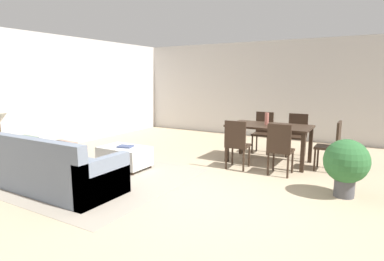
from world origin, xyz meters
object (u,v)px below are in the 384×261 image
object	(u,v)px
side_table	(2,150)
dining_chair_far_right	(297,132)
couch	(53,171)
dining_chair_far_left	(263,130)
vase_centerpiece	(267,119)
dining_chair_head_east	(332,143)
potted_plant	(346,163)
dining_chair_near_right	(280,146)
ottoman_table	(125,156)
book_on_ottoman	(125,146)
dining_chair_near_left	(237,142)
dining_table	(269,130)

from	to	relation	value
side_table	dining_chair_far_right	distance (m)	5.76
couch	side_table	distance (m)	1.40
dining_chair_far_left	vase_centerpiece	bearing A→B (deg)	-68.42
couch	vase_centerpiece	world-z (taller)	vase_centerpiece
side_table	vase_centerpiece	bearing A→B (deg)	41.09
dining_chair_head_east	potted_plant	bearing A→B (deg)	-75.39
dining_chair_near_right	ottoman_table	bearing A→B (deg)	-158.48
couch	vase_centerpiece	xyz separation A→B (m)	(2.30, 3.24, 0.59)
dining_chair_head_east	book_on_ottoman	xyz separation A→B (m)	(-3.33, -1.82, -0.09)
dining_chair_far_right	book_on_ottoman	bearing A→B (deg)	-133.59
dining_chair_near_left	potted_plant	size ratio (longest dim) A/B	1.10
side_table	dining_chair_near_left	xyz separation A→B (m)	(3.38, 2.41, 0.07)
dining_table	dining_chair_head_east	world-z (taller)	dining_chair_head_east
dining_chair_far_left	potted_plant	world-z (taller)	dining_chair_far_left
dining_table	vase_centerpiece	size ratio (longest dim) A/B	6.62
dining_table	book_on_ottoman	distance (m)	2.84
ottoman_table	dining_chair_far_left	xyz separation A→B (m)	(1.83, 2.61, 0.28)
dining_chair_head_east	book_on_ottoman	bearing A→B (deg)	-151.33
side_table	dining_table	size ratio (longest dim) A/B	0.36
ottoman_table	potted_plant	size ratio (longest dim) A/B	1.08
dining_chair_near_left	book_on_ottoman	world-z (taller)	dining_chair_near_left
couch	dining_chair_far_left	world-z (taller)	dining_chair_far_left
dining_chair_near_left	dining_chair_far_right	world-z (taller)	same
dining_chair_near_left	dining_chair_far_left	world-z (taller)	same
dining_chair_near_right	dining_chair_far_left	distance (m)	1.77
dining_chair_far_left	book_on_ottoman	bearing A→B (deg)	-124.11
ottoman_table	dining_chair_head_east	size ratio (longest dim) A/B	0.99
dining_chair_near_right	vase_centerpiece	world-z (taller)	vase_centerpiece
book_on_ottoman	dining_chair_near_right	bearing A→B (deg)	22.20
dining_chair_head_east	vase_centerpiece	size ratio (longest dim) A/B	3.81
dining_chair_head_east	potted_plant	size ratio (longest dim) A/B	1.10
dining_chair_far_left	vase_centerpiece	xyz separation A→B (m)	(0.31, -0.78, 0.36)
dining_chair_near_left	dining_chair_near_right	distance (m)	0.80
side_table	dining_table	bearing A→B (deg)	40.53
couch	vase_centerpiece	bearing A→B (deg)	54.64
couch	vase_centerpiece	size ratio (longest dim) A/B	9.00
dining_chair_near_right	book_on_ottoman	distance (m)	2.79
ottoman_table	dining_chair_far_left	world-z (taller)	dining_chair_far_left
book_on_ottoman	dining_chair_far_right	bearing A→B (deg)	46.41
potted_plant	dining_chair_far_right	bearing A→B (deg)	118.16
couch	dining_table	size ratio (longest dim) A/B	1.36
dining_table	dining_chair_near_right	distance (m)	0.91
dining_chair_near_right	dining_chair_head_east	world-z (taller)	same
book_on_ottoman	dining_chair_head_east	bearing A→B (deg)	28.67
couch	ottoman_table	size ratio (longest dim) A/B	2.39
couch	dining_chair_head_east	xyz separation A→B (m)	(3.54, 3.21, 0.23)
dining_chair_near_left	dining_chair_far_right	bearing A→B (deg)	65.08
side_table	dining_chair_near_left	world-z (taller)	dining_chair_near_left
dining_chair_near_right	dining_chair_head_east	xyz separation A→B (m)	(0.74, 0.77, 0.00)
couch	book_on_ottoman	size ratio (longest dim) A/B	8.36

